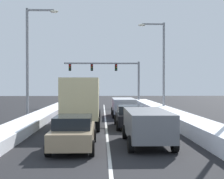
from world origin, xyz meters
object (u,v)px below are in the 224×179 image
at_px(sedan_black_right_lane_second, 130,116).
at_px(street_lamp_right_mid, 160,60).
at_px(sedan_tan_center_lane_nearest, 73,132).
at_px(box_truck_center_lane_second, 82,99).
at_px(suv_maroon_center_lane_third, 87,104).
at_px(suv_gray_right_lane_nearest, 147,124).
at_px(suv_silver_right_lane_third, 123,106).
at_px(street_lamp_left_mid, 31,54).
at_px(street_lamp_right_near, 222,35).
at_px(traffic_light_gantry, 112,72).

relative_size(sedan_black_right_lane_second, street_lamp_right_mid, 0.49).
distance_m(sedan_tan_center_lane_nearest, street_lamp_right_mid, 18.32).
xyz_separation_m(sedan_black_right_lane_second, sedan_tan_center_lane_nearest, (-3.22, -6.90, 0.00)).
bearing_deg(sedan_tan_center_lane_nearest, sedan_black_right_lane_second, 64.97).
height_order(box_truck_center_lane_second, suv_maroon_center_lane_third, box_truck_center_lane_second).
distance_m(suv_gray_right_lane_nearest, suv_maroon_center_lane_third, 15.53).
bearing_deg(suv_maroon_center_lane_third, suv_gray_right_lane_nearest, -76.53).
height_order(suv_silver_right_lane_third, sedan_tan_center_lane_nearest, suv_silver_right_lane_third).
distance_m(suv_gray_right_lane_nearest, sedan_black_right_lane_second, 6.13).
bearing_deg(sedan_tan_center_lane_nearest, street_lamp_right_mid, 66.25).
relative_size(suv_silver_right_lane_third, street_lamp_right_mid, 0.54).
xyz_separation_m(suv_maroon_center_lane_third, street_lamp_left_mid, (-4.36, -4.68, 4.41)).
bearing_deg(street_lamp_left_mid, sedan_black_right_lane_second, -29.19).
xyz_separation_m(sedan_tan_center_lane_nearest, street_lamp_left_mid, (-4.48, 11.20, 4.66)).
relative_size(sedan_black_right_lane_second, box_truck_center_lane_second, 0.62).
bearing_deg(box_truck_center_lane_second, street_lamp_right_mid, 50.76).
relative_size(sedan_black_right_lane_second, street_lamp_left_mid, 0.49).
height_order(suv_gray_right_lane_nearest, suv_silver_right_lane_third, same).
height_order(sedan_black_right_lane_second, street_lamp_right_near, street_lamp_right_near).
height_order(suv_gray_right_lane_nearest, street_lamp_right_near, street_lamp_right_near).
xyz_separation_m(sedan_tan_center_lane_nearest, traffic_light_gantry, (2.78, 28.80, 3.96)).
bearing_deg(sedan_black_right_lane_second, sedan_tan_center_lane_nearest, -115.03).
xyz_separation_m(sedan_tan_center_lane_nearest, box_truck_center_lane_second, (-0.08, 7.38, 1.14)).
xyz_separation_m(suv_silver_right_lane_third, sedan_tan_center_lane_nearest, (-3.29, -14.03, -0.25)).
bearing_deg(suv_silver_right_lane_third, box_truck_center_lane_second, -116.89).
bearing_deg(suv_gray_right_lane_nearest, street_lamp_right_near, 14.59).
xyz_separation_m(suv_maroon_center_lane_third, street_lamp_right_mid, (7.26, 0.35, 4.37)).
xyz_separation_m(suv_silver_right_lane_third, traffic_light_gantry, (-0.51, 14.77, 3.71)).
xyz_separation_m(suv_maroon_center_lane_third, traffic_light_gantry, (2.89, 12.92, 3.71)).
relative_size(sedan_tan_center_lane_nearest, traffic_light_gantry, 0.42).
bearing_deg(suv_gray_right_lane_nearest, traffic_light_gantry, 91.49).
bearing_deg(sedan_tan_center_lane_nearest, box_truck_center_lane_second, 90.66).
relative_size(suv_silver_right_lane_third, street_lamp_left_mid, 0.53).
relative_size(sedan_tan_center_lane_nearest, street_lamp_left_mid, 0.49).
height_order(suv_gray_right_lane_nearest, street_lamp_left_mid, street_lamp_left_mid).
xyz_separation_m(sedan_black_right_lane_second, street_lamp_right_mid, (3.92, 9.33, 4.62)).
height_order(suv_silver_right_lane_third, street_lamp_right_near, street_lamp_right_near).
xyz_separation_m(street_lamp_right_mid, street_lamp_left_mid, (-11.62, -5.03, 0.04)).
distance_m(suv_gray_right_lane_nearest, traffic_light_gantry, 28.28).
bearing_deg(street_lamp_right_near, box_truck_center_lane_second, 144.33).
bearing_deg(street_lamp_right_mid, street_lamp_left_mid, -156.58).
height_order(suv_gray_right_lane_nearest, suv_maroon_center_lane_third, same).
height_order(box_truck_center_lane_second, street_lamp_left_mid, street_lamp_left_mid).
xyz_separation_m(suv_gray_right_lane_nearest, street_lamp_right_mid, (3.64, 15.45, 4.37)).
bearing_deg(street_lamp_right_near, suv_gray_right_lane_nearest, -165.41).
distance_m(sedan_tan_center_lane_nearest, street_lamp_right_near, 9.19).
xyz_separation_m(suv_silver_right_lane_third, street_lamp_right_near, (4.34, -12.18, 4.53)).
bearing_deg(suv_maroon_center_lane_third, street_lamp_right_near, -61.12).
xyz_separation_m(box_truck_center_lane_second, street_lamp_left_mid, (-4.39, 3.82, 3.52)).
distance_m(suv_silver_right_lane_third, traffic_light_gantry, 15.23).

